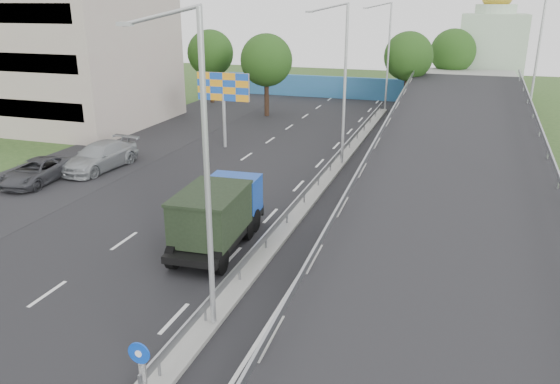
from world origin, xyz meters
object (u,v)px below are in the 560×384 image
at_px(sign_bollard, 142,368).
at_px(billboard, 223,91).
at_px(lamp_post_far, 387,51).
at_px(lamp_post_mid, 342,77).
at_px(parked_car_d, 100,156).
at_px(dump_truck, 218,213).
at_px(lamp_post_near, 201,160).
at_px(church, 491,48).
at_px(parked_car_c, 37,171).

bearing_deg(sign_bollard, billboard, 109.21).
bearing_deg(billboard, lamp_post_far, 63.16).
bearing_deg(lamp_post_mid, parked_car_d, -158.59).
height_order(lamp_post_mid, parked_car_d, lamp_post_mid).
distance_m(lamp_post_mid, parked_car_d, 16.35).
height_order(sign_bollard, billboard, billboard).
relative_size(sign_bollard, lamp_post_far, 0.17).
distance_m(sign_bollard, parked_car_d, 23.16).
bearing_deg(billboard, dump_truck, -67.04).
distance_m(lamp_post_near, lamp_post_mid, 20.00).
bearing_deg(church, parked_car_d, -121.58).
relative_size(lamp_post_mid, billboard, 1.83).
bearing_deg(church, dump_truck, -104.27).
relative_size(sign_bollard, lamp_post_mid, 0.17).
bearing_deg(dump_truck, sign_bollard, -80.79).
distance_m(lamp_post_near, parked_car_c, 20.26).
height_order(lamp_post_near, parked_car_c, lamp_post_near).
bearing_deg(lamp_post_far, lamp_post_mid, -90.00).
distance_m(lamp_post_near, church, 54.90).
relative_size(lamp_post_far, billboard, 1.83).
distance_m(church, parked_car_c, 50.85).
xyz_separation_m(lamp_post_mid, parked_car_d, (-14.51, -5.69, -4.96)).
bearing_deg(dump_truck, billboard, 109.46).
distance_m(sign_bollard, dump_truck, 10.07).
bearing_deg(lamp_post_far, dump_truck, -93.90).
bearing_deg(church, lamp_post_mid, -106.22).
xyz_separation_m(lamp_post_near, billboard, (-9.11, 22.00, -1.62)).
height_order(lamp_post_near, dump_truck, lamp_post_near).
relative_size(sign_bollard, billboard, 0.30).
bearing_deg(dump_truck, parked_car_d, 142.14).
bearing_deg(lamp_post_far, parked_car_d, -119.46).
bearing_deg(lamp_post_near, sign_bollard, -91.64).
distance_m(sign_bollard, lamp_post_mid, 24.30).
height_order(lamp_post_mid, dump_truck, lamp_post_mid).
relative_size(lamp_post_mid, parked_car_d, 1.72).
relative_size(lamp_post_near, lamp_post_far, 1.00).
height_order(sign_bollard, dump_truck, dump_truck).
relative_size(billboard, dump_truck, 0.84).
bearing_deg(church, lamp_post_near, -100.38).
bearing_deg(parked_car_d, dump_truck, -29.36).
distance_m(dump_truck, parked_car_d, 14.78).
distance_m(lamp_post_near, parked_car_d, 20.97).
bearing_deg(lamp_post_near, dump_truck, 111.21).
bearing_deg(sign_bollard, lamp_post_far, 89.86).
xyz_separation_m(lamp_post_near, church, (9.89, 54.00, -0.50)).
xyz_separation_m(sign_bollard, billboard, (-9.00, 25.83, 3.15)).
bearing_deg(lamp_post_near, parked_car_d, 135.39).
relative_size(dump_truck, parked_car_c, 1.29).
bearing_deg(parked_car_c, parked_car_d, 57.79).
xyz_separation_m(lamp_post_far, church, (9.89, 14.00, -0.50)).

